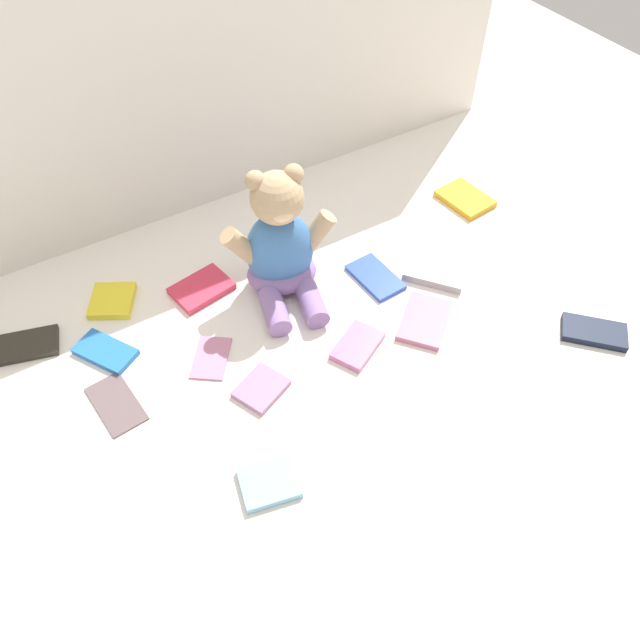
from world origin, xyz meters
TOP-DOWN VIEW (x-y plane):
  - ground_plane at (0.00, 0.00)m, footprint 3.20×3.20m
  - backdrop_drape at (0.00, 0.48)m, footprint 1.78×0.03m
  - teddy_bear at (0.04, 0.11)m, footprint 0.25×0.25m
  - book_case_0 at (-0.13, -0.12)m, footprint 0.12×0.11m
  - book_case_1 at (0.23, 0.02)m, footprint 0.08×0.14m
  - book_case_2 at (-0.12, 0.18)m, footprint 0.14×0.11m
  - book_case_3 at (-0.50, 0.22)m, footprint 0.14×0.11m
  - book_case_4 at (-0.36, 0.12)m, footprint 0.12×0.14m
  - book_case_5 at (0.35, -0.05)m, footprint 0.15×0.16m
  - book_case_6 at (-0.30, 0.25)m, footprint 0.13×0.13m
  - book_case_7 at (0.53, -0.36)m, footprint 0.14×0.14m
  - book_case_8 at (-0.39, -0.01)m, footprint 0.09×0.14m
  - book_case_9 at (0.08, -0.13)m, footprint 0.13×0.12m
  - book_case_10 at (0.25, -0.15)m, footprint 0.17×0.16m
  - book_case_11 at (0.59, 0.13)m, footprint 0.11×0.14m
  - book_case_12 at (-0.21, -0.31)m, footprint 0.11×0.10m
  - book_case_13 at (-0.19, -0.00)m, footprint 0.12×0.13m

SIDE VIEW (x-z plane):
  - ground_plane at x=0.00m, z-range 0.00..0.00m
  - book_case_8 at x=-0.39m, z-range 0.00..0.01m
  - book_case_13 at x=-0.19m, z-range 0.00..0.01m
  - book_case_1 at x=0.23m, z-range 0.00..0.01m
  - book_case_3 at x=-0.50m, z-range 0.00..0.01m
  - book_case_0 at x=-0.13m, z-range 0.00..0.01m
  - book_case_4 at x=-0.36m, z-range 0.00..0.01m
  - book_case_10 at x=0.25m, z-range 0.00..0.01m
  - book_case_9 at x=0.08m, z-range 0.00..0.02m
  - book_case_2 at x=-0.12m, z-range 0.00..0.02m
  - book_case_12 at x=-0.21m, z-range 0.00..0.02m
  - book_case_11 at x=0.59m, z-range 0.00..0.02m
  - book_case_6 at x=-0.30m, z-range 0.00..0.02m
  - book_case_7 at x=0.53m, z-range 0.00..0.02m
  - book_case_5 at x=0.35m, z-range 0.00..0.02m
  - teddy_bear at x=0.04m, z-range -0.04..0.26m
  - backdrop_drape at x=0.00m, z-range 0.00..0.75m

